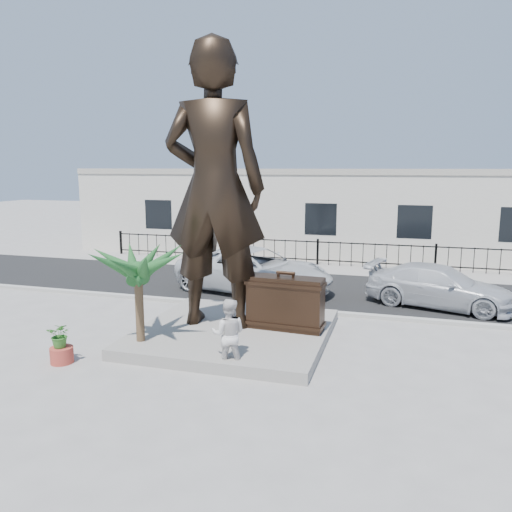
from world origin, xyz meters
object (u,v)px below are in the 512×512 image
(statue, at_px, (214,188))
(car_white, at_px, (254,270))
(suitcase, at_px, (285,303))
(tourist, at_px, (228,334))

(statue, distance_m, car_white, 6.03)
(statue, bearing_deg, car_white, -90.96)
(car_white, bearing_deg, suitcase, -139.77)
(statue, distance_m, tourist, 4.28)
(car_white, bearing_deg, tourist, -153.66)
(tourist, bearing_deg, statue, -74.31)
(statue, distance_m, suitcase, 3.77)
(suitcase, height_order, car_white, suitcase)
(tourist, distance_m, car_white, 7.52)
(statue, bearing_deg, tourist, 112.44)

